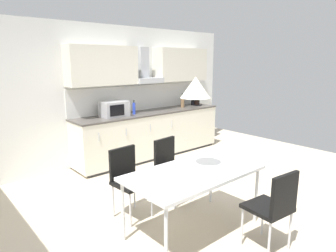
{
  "coord_description": "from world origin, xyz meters",
  "views": [
    {
      "loc": [
        -2.49,
        -2.58,
        1.92
      ],
      "look_at": [
        0.27,
        0.62,
        1.0
      ],
      "focal_mm": 32.0,
      "sensor_mm": 36.0,
      "label": 1
    }
  ],
  "objects_px": {
    "bottle_brown": "(183,101)",
    "coffee_maker": "(196,99)",
    "microwave": "(114,109)",
    "chair_near_right": "(275,203)",
    "chair_far_left": "(128,175)",
    "chair_far_right": "(170,163)",
    "bottle_blue": "(134,108)",
    "dining_table": "(194,175)",
    "pendant_lamp": "(196,87)"
  },
  "relations": [
    {
      "from": "bottle_brown",
      "to": "coffee_maker",
      "type": "bearing_deg",
      "value": 4.01
    },
    {
      "from": "microwave",
      "to": "chair_near_right",
      "type": "height_order",
      "value": "microwave"
    },
    {
      "from": "bottle_brown",
      "to": "chair_near_right",
      "type": "bearing_deg",
      "value": -119.59
    },
    {
      "from": "chair_far_left",
      "to": "chair_far_right",
      "type": "height_order",
      "value": "same"
    },
    {
      "from": "bottle_blue",
      "to": "dining_table",
      "type": "distance_m",
      "value": 2.7
    },
    {
      "from": "chair_near_right",
      "to": "chair_far_right",
      "type": "xyz_separation_m",
      "value": [
        -0.0,
        1.59,
        0.0
      ]
    },
    {
      "from": "chair_near_right",
      "to": "chair_far_right",
      "type": "distance_m",
      "value": 1.59
    },
    {
      "from": "coffee_maker",
      "to": "chair_far_right",
      "type": "xyz_separation_m",
      "value": [
        -2.34,
        -1.77,
        -0.54
      ]
    },
    {
      "from": "dining_table",
      "to": "pendant_lamp",
      "type": "distance_m",
      "value": 0.97
    },
    {
      "from": "coffee_maker",
      "to": "pendant_lamp",
      "type": "bearing_deg",
      "value": -136.28
    },
    {
      "from": "microwave",
      "to": "bottle_brown",
      "type": "relative_size",
      "value": 1.57
    },
    {
      "from": "pendant_lamp",
      "to": "chair_near_right",
      "type": "bearing_deg",
      "value": -66.98
    },
    {
      "from": "coffee_maker",
      "to": "bottle_brown",
      "type": "xyz_separation_m",
      "value": [
        -0.45,
        -0.03,
        -0.02
      ]
    },
    {
      "from": "bottle_brown",
      "to": "chair_far_right",
      "type": "xyz_separation_m",
      "value": [
        -1.89,
        -1.73,
        -0.52
      ]
    },
    {
      "from": "bottle_brown",
      "to": "bottle_blue",
      "type": "distance_m",
      "value": 1.3
    },
    {
      "from": "coffee_maker",
      "to": "chair_far_right",
      "type": "relative_size",
      "value": 0.34
    },
    {
      "from": "dining_table",
      "to": "chair_far_right",
      "type": "bearing_deg",
      "value": 66.99
    },
    {
      "from": "bottle_blue",
      "to": "chair_far_right",
      "type": "distance_m",
      "value": 1.88
    },
    {
      "from": "bottle_brown",
      "to": "pendant_lamp",
      "type": "distance_m",
      "value": 3.42
    },
    {
      "from": "microwave",
      "to": "chair_near_right",
      "type": "bearing_deg",
      "value": -93.04
    },
    {
      "from": "coffee_maker",
      "to": "bottle_brown",
      "type": "relative_size",
      "value": 0.98
    },
    {
      "from": "coffee_maker",
      "to": "bottle_blue",
      "type": "relative_size",
      "value": 1.11
    },
    {
      "from": "chair_far_right",
      "to": "pendant_lamp",
      "type": "height_order",
      "value": "pendant_lamp"
    },
    {
      "from": "coffee_maker",
      "to": "chair_far_right",
      "type": "height_order",
      "value": "coffee_maker"
    },
    {
      "from": "chair_near_right",
      "to": "dining_table",
      "type": "bearing_deg",
      "value": 113.02
    },
    {
      "from": "coffee_maker",
      "to": "microwave",
      "type": "bearing_deg",
      "value": -179.3
    },
    {
      "from": "chair_far_left",
      "to": "pendant_lamp",
      "type": "height_order",
      "value": "pendant_lamp"
    },
    {
      "from": "microwave",
      "to": "bottle_blue",
      "type": "bearing_deg",
      "value": -3.98
    },
    {
      "from": "dining_table",
      "to": "chair_far_left",
      "type": "bearing_deg",
      "value": 113.92
    },
    {
      "from": "bottle_brown",
      "to": "chair_far_left",
      "type": "bearing_deg",
      "value": -146.1
    },
    {
      "from": "bottle_blue",
      "to": "chair_far_left",
      "type": "height_order",
      "value": "bottle_blue"
    },
    {
      "from": "bottle_brown",
      "to": "chair_far_right",
      "type": "height_order",
      "value": "bottle_brown"
    },
    {
      "from": "coffee_maker",
      "to": "bottle_blue",
      "type": "height_order",
      "value": "coffee_maker"
    },
    {
      "from": "microwave",
      "to": "chair_far_left",
      "type": "bearing_deg",
      "value": -116.54
    },
    {
      "from": "coffee_maker",
      "to": "dining_table",
      "type": "relative_size",
      "value": 0.19
    },
    {
      "from": "coffee_maker",
      "to": "dining_table",
      "type": "distance_m",
      "value": 3.73
    },
    {
      "from": "dining_table",
      "to": "chair_near_right",
      "type": "height_order",
      "value": "chair_near_right"
    },
    {
      "from": "chair_far_left",
      "to": "chair_far_right",
      "type": "xyz_separation_m",
      "value": [
        0.69,
        -0.0,
        0.0
      ]
    },
    {
      "from": "bottle_blue",
      "to": "dining_table",
      "type": "xyz_separation_m",
      "value": [
        -0.93,
        -2.51,
        -0.36
      ]
    },
    {
      "from": "microwave",
      "to": "chair_near_right",
      "type": "xyz_separation_m",
      "value": [
        -0.18,
        -3.33,
        -0.53
      ]
    },
    {
      "from": "microwave",
      "to": "chair_far_left",
      "type": "distance_m",
      "value": 2.02
    },
    {
      "from": "bottle_brown",
      "to": "dining_table",
      "type": "distance_m",
      "value": 3.39
    },
    {
      "from": "chair_far_right",
      "to": "bottle_blue",
      "type": "bearing_deg",
      "value": 70.87
    },
    {
      "from": "chair_near_right",
      "to": "pendant_lamp",
      "type": "relative_size",
      "value": 2.72
    },
    {
      "from": "chair_near_right",
      "to": "bottle_blue",
      "type": "bearing_deg",
      "value": 79.82
    },
    {
      "from": "bottle_brown",
      "to": "bottle_blue",
      "type": "relative_size",
      "value": 1.14
    },
    {
      "from": "coffee_maker",
      "to": "bottle_blue",
      "type": "xyz_separation_m",
      "value": [
        -1.75,
        -0.06,
        -0.03
      ]
    },
    {
      "from": "microwave",
      "to": "dining_table",
      "type": "relative_size",
      "value": 0.31
    },
    {
      "from": "bottle_brown",
      "to": "chair_near_right",
      "type": "distance_m",
      "value": 3.86
    },
    {
      "from": "microwave",
      "to": "chair_far_right",
      "type": "bearing_deg",
      "value": -95.82
    }
  ]
}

